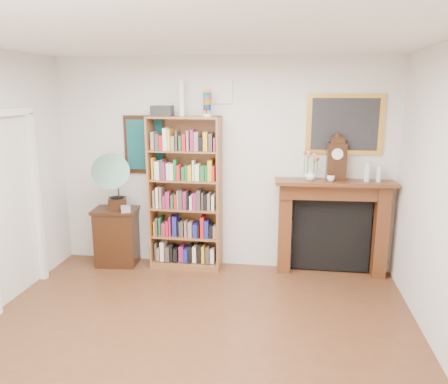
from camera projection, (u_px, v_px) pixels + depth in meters
name	position (u px, v px, depth m)	size (l,w,h in m)	color
room	(175.00, 217.00, 3.40)	(4.51, 5.01, 2.81)	#552E19
door_casing	(11.00, 191.00, 4.90)	(0.08, 1.02, 2.17)	white
teal_poster	(145.00, 145.00, 5.88)	(0.58, 0.04, 0.78)	black
small_picture	(222.00, 92.00, 5.57)	(0.26, 0.04, 0.30)	white
gilt_painting	(345.00, 124.00, 5.45)	(0.95, 0.04, 0.75)	gold
bookshelf	(185.00, 185.00, 5.75)	(0.95, 0.35, 2.35)	brown
side_cabinet	(117.00, 237.00, 6.01)	(0.58, 0.43, 0.80)	black
fireplace	(332.00, 218.00, 5.65)	(1.51, 0.42, 1.26)	#512712
gramophone	(112.00, 178.00, 5.71)	(0.65, 0.72, 0.78)	black
cd_stack	(126.00, 209.00, 5.76)	(0.12, 0.12, 0.08)	#ACACB8
mantel_clock	(336.00, 160.00, 5.45)	(0.24, 0.15, 0.54)	black
flower_vase	(310.00, 175.00, 5.49)	(0.13, 0.13, 0.14)	white
teacup	(331.00, 178.00, 5.43)	(0.10, 0.10, 0.08)	white
bottle_left	(367.00, 172.00, 5.40)	(0.07, 0.07, 0.24)	silver
bottle_right	(379.00, 174.00, 5.39)	(0.06, 0.06, 0.20)	silver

